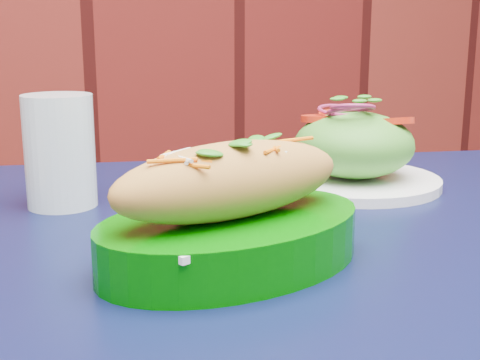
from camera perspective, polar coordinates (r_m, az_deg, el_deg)
name	(u,v)px	position (r m, az deg, el deg)	size (l,w,h in m)	color
cafe_table	(337,323)	(0.68, 8.26, -11.96)	(0.98, 0.98, 0.75)	black
banh_mi_basket	(232,213)	(0.56, -0.71, -2.84)	(0.27, 0.21, 0.11)	#005E01
salad_plate	(354,152)	(0.85, 9.68, 2.38)	(0.22, 0.22, 0.11)	white
water_glass	(60,151)	(0.77, -15.13, 2.39)	(0.08, 0.08, 0.13)	silver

